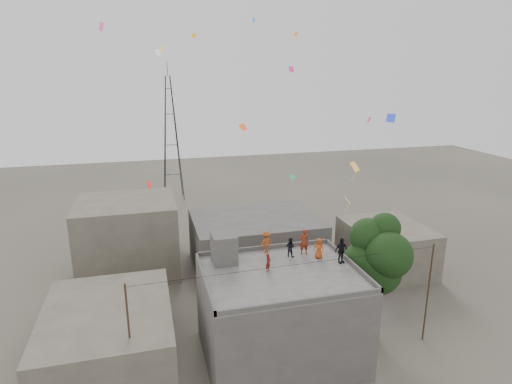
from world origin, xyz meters
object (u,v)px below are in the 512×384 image
at_px(stair_head_box, 224,248).
at_px(transmission_tower, 171,138).
at_px(tree, 378,257).
at_px(person_dark_adult, 341,251).
at_px(person_red_adult, 304,242).

bearing_deg(stair_head_box, transmission_tower, 91.23).
height_order(tree, person_dark_adult, tree).
bearing_deg(tree, stair_head_box, 169.26).
bearing_deg(person_dark_adult, tree, -11.38).
xyz_separation_m(transmission_tower, person_red_adult, (6.50, -37.53, -2.04)).
distance_m(person_red_adult, person_dark_adult, 2.78).
bearing_deg(person_red_adult, person_dark_adult, 136.59).
height_order(transmission_tower, person_dark_adult, transmission_tower).
relative_size(person_red_adult, person_dark_adult, 1.05).
distance_m(tree, person_dark_adult, 3.10).
bearing_deg(person_red_adult, transmission_tower, -76.78).
xyz_separation_m(stair_head_box, tree, (10.57, -2.00, -1.00)).
bearing_deg(stair_head_box, person_red_adult, -1.34).
distance_m(stair_head_box, person_dark_adult, 7.90).
height_order(tree, transmission_tower, transmission_tower).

